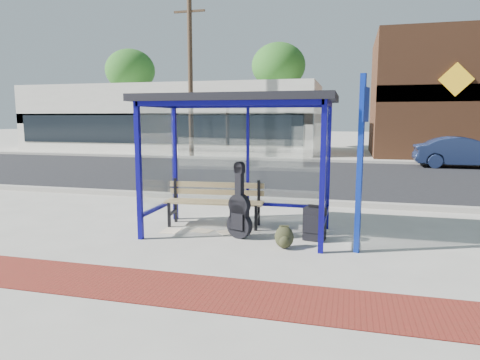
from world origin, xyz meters
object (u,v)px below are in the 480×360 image
(backpack, at_px, (284,238))
(parked_car, at_px, (464,152))
(suitcase, at_px, (315,224))
(guitar_bag, at_px, (239,212))
(bench, at_px, (215,200))

(backpack, relative_size, parked_car, 0.09)
(suitcase, relative_size, backpack, 1.70)
(guitar_bag, height_order, backpack, guitar_bag)
(guitar_bag, bearing_deg, backpack, -5.82)
(bench, bearing_deg, parked_car, 54.21)
(suitcase, distance_m, parked_car, 13.24)
(backpack, height_order, parked_car, parked_car)
(suitcase, height_order, parked_car, parked_car)
(bench, relative_size, suitcase, 3.10)
(bench, distance_m, suitcase, 2.01)
(guitar_bag, distance_m, parked_car, 13.92)
(guitar_bag, distance_m, backpack, 0.96)
(guitar_bag, height_order, parked_car, parked_car)
(bench, height_order, guitar_bag, guitar_bag)
(guitar_bag, relative_size, parked_car, 0.32)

